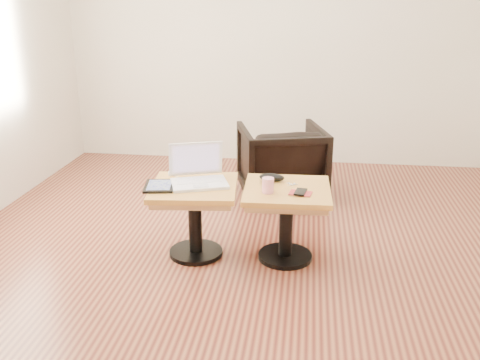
# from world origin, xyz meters

# --- Properties ---
(room_shell) EXTENTS (4.52, 4.52, 2.71)m
(room_shell) POSITION_xyz_m (0.00, 0.00, 1.35)
(room_shell) COLOR #50211A
(room_shell) RESTS_ON ground
(side_table_left) EXTENTS (0.61, 0.61, 0.51)m
(side_table_left) POSITION_xyz_m (-0.46, -0.06, 0.38)
(side_table_left) COLOR black
(side_table_left) RESTS_ON ground
(side_table_right) EXTENTS (0.58, 0.58, 0.51)m
(side_table_right) POSITION_xyz_m (0.16, -0.04, 0.38)
(side_table_right) COLOR black
(side_table_right) RESTS_ON ground
(laptop) EXTENTS (0.45, 0.41, 0.26)m
(laptop) POSITION_xyz_m (-0.44, -0.01, 0.56)
(laptop) COLOR white
(laptop) RESTS_ON side_table_left
(tablet) EXTENTS (0.23, 0.27, 0.02)m
(tablet) POSITION_xyz_m (-0.68, -0.13, 0.52)
(tablet) COLOR black
(tablet) RESTS_ON side_table_left
(charging_adapter) EXTENTS (0.05, 0.05, 0.02)m
(charging_adapter) POSITION_xyz_m (-0.66, 0.12, 0.52)
(charging_adapter) COLOR white
(charging_adapter) RESTS_ON side_table_left
(glasses_case) EXTENTS (0.18, 0.09, 0.05)m
(glasses_case) POSITION_xyz_m (0.05, 0.09, 0.54)
(glasses_case) COLOR black
(glasses_case) RESTS_ON side_table_right
(striped_cup) EXTENTS (0.09, 0.09, 0.10)m
(striped_cup) POSITION_xyz_m (0.04, -0.13, 0.56)
(striped_cup) COLOR #EC3D79
(striped_cup) RESTS_ON side_table_right
(earbuds_tangle) EXTENTS (0.07, 0.05, 0.01)m
(earbuds_tangle) POSITION_xyz_m (0.18, 0.03, 0.52)
(earbuds_tangle) COLOR white
(earbuds_tangle) RESTS_ON side_table_right
(phone_on_sleeve) EXTENTS (0.16, 0.13, 0.02)m
(phone_on_sleeve) POSITION_xyz_m (0.25, -0.13, 0.52)
(phone_on_sleeve) COLOR #A92D1F
(phone_on_sleeve) RESTS_ON side_table_right
(armchair) EXTENTS (0.86, 0.88, 0.65)m
(armchair) POSITION_xyz_m (0.06, 1.14, 0.32)
(armchair) COLOR black
(armchair) RESTS_ON ground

